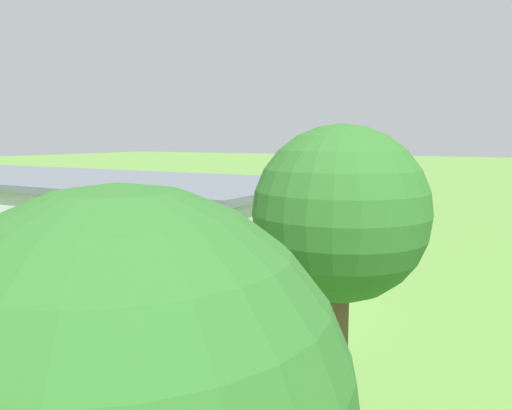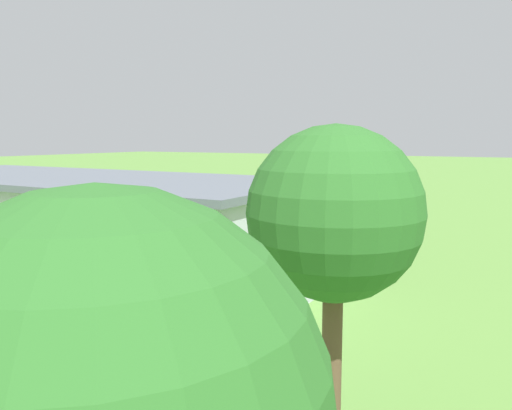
# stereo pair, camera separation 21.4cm
# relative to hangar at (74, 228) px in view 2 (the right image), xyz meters

# --- Properties ---
(ground_plane) EXTENTS (400.00, 400.00, 0.00)m
(ground_plane) POSITION_rel_hangar_xyz_m (-4.66, -32.28, -3.27)
(ground_plane) COLOR #568438
(hangar) EXTENTS (30.02, 12.39, 6.52)m
(hangar) POSITION_rel_hangar_xyz_m (0.00, 0.00, 0.00)
(hangar) COLOR #B7BCC6
(hangar) RESTS_ON ground_plane
(biplane) EXTENTS (8.47, 7.48, 3.57)m
(biplane) POSITION_rel_hangar_xyz_m (-4.39, -26.09, 0.40)
(biplane) COLOR #B21E1E
(car_white) EXTENTS (2.36, 4.80, 1.64)m
(car_white) POSITION_rel_hangar_xyz_m (17.27, -11.84, -2.42)
(car_white) COLOR white
(car_white) RESTS_ON ground_plane
(car_grey) EXTENTS (2.08, 4.45, 1.58)m
(car_grey) POSITION_rel_hangar_xyz_m (23.43, -11.75, -2.45)
(car_grey) COLOR slate
(car_grey) RESTS_ON ground_plane
(person_beside_truck) EXTENTS (0.40, 0.40, 1.67)m
(person_beside_truck) POSITION_rel_hangar_xyz_m (-15.69, -16.44, -2.44)
(person_beside_truck) COLOR #72338C
(person_beside_truck) RESTS_ON ground_plane
(person_watching_takeoff) EXTENTS (0.54, 0.54, 1.75)m
(person_watching_takeoff) POSITION_rel_hangar_xyz_m (-7.22, -14.97, -2.39)
(person_watching_takeoff) COLOR navy
(person_watching_takeoff) RESTS_ON ground_plane
(tree_behind_hangar_right) EXTENTS (4.49, 4.49, 9.19)m
(tree_behind_hangar_right) POSITION_rel_hangar_xyz_m (-20.62, 10.08, 3.61)
(tree_behind_hangar_right) COLOR brown
(tree_behind_hangar_right) RESTS_ON ground_plane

